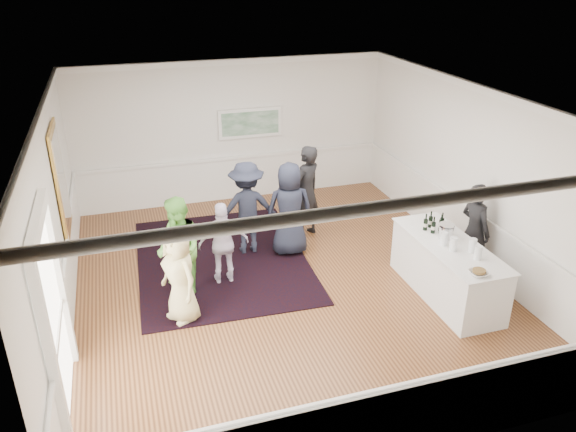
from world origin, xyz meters
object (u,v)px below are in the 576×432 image
object	(u,v)px
guest_tan	(180,275)
guest_navy	(289,209)
nut_bowl	(479,272)
serving_table	(447,269)
guest_lilac	(224,243)
ice_bucket	(446,232)
guest_green	(179,248)
guest_dark_a	(247,208)
bartender	(474,231)
guest_dark_b	(306,192)

from	to	relation	value
guest_tan	guest_navy	xyz separation A→B (m)	(2.24, 1.59, 0.12)
guest_tan	nut_bowl	distance (m)	4.42
serving_table	guest_lilac	xyz separation A→B (m)	(-3.41, 1.51, 0.26)
ice_bucket	nut_bowl	world-z (taller)	ice_bucket
guest_green	guest_dark_a	size ratio (longest dim) A/B	0.96
bartender	guest_dark_a	size ratio (longest dim) A/B	0.96
guest_navy	nut_bowl	size ratio (longest dim) A/B	6.51
guest_green	guest_dark_b	xyz separation A→B (m)	(2.69, 1.48, 0.08)
guest_dark_b	guest_navy	world-z (taller)	guest_dark_b
nut_bowl	guest_dark_b	bearing A→B (deg)	109.65
serving_table	guest_lilac	bearing A→B (deg)	156.07
guest_green	ice_bucket	world-z (taller)	guest_green
nut_bowl	bartender	bearing A→B (deg)	57.34
guest_navy	ice_bucket	world-z (taller)	guest_navy
guest_green	guest_dark_a	distance (m)	1.83
serving_table	guest_dark_a	distance (m)	3.74
guest_navy	guest_green	bearing A→B (deg)	29.40
guest_navy	ice_bucket	bearing A→B (deg)	143.01
guest_dark_b	ice_bucket	world-z (taller)	guest_dark_b
bartender	guest_lilac	bearing A→B (deg)	65.64
bartender	serving_table	bearing A→B (deg)	110.13
guest_dark_a	nut_bowl	world-z (taller)	guest_dark_a
serving_table	nut_bowl	xyz separation A→B (m)	(-0.14, -0.97, 0.51)
guest_lilac	ice_bucket	size ratio (longest dim) A/B	5.67
guest_navy	ice_bucket	size ratio (longest dim) A/B	6.89
bartender	guest_green	world-z (taller)	bartender
serving_table	guest_dark_b	xyz separation A→B (m)	(-1.49, 2.80, 0.46)
ice_bucket	guest_navy	bearing A→B (deg)	135.86
guest_dark_a	guest_green	bearing A→B (deg)	42.79
guest_green	bartender	bearing A→B (deg)	62.98
guest_green	guest_dark_a	world-z (taller)	guest_dark_a
serving_table	guest_dark_b	distance (m)	3.21
serving_table	guest_lilac	world-z (taller)	guest_lilac
guest_lilac	nut_bowl	bearing A→B (deg)	144.61
guest_lilac	guest_tan	bearing A→B (deg)	48.55
guest_dark_a	nut_bowl	distance (m)	4.34
ice_bucket	guest_lilac	bearing A→B (deg)	159.20
ice_bucket	guest_tan	bearing A→B (deg)	174.62
guest_tan	guest_dark_a	world-z (taller)	guest_dark_a
guest_dark_b	ice_bucket	size ratio (longest dim) A/B	7.26
guest_tan	guest_dark_b	size ratio (longest dim) A/B	0.82
guest_dark_b	guest_navy	distance (m)	0.80
guest_dark_b	guest_dark_a	bearing A→B (deg)	-17.11
guest_green	nut_bowl	size ratio (longest dim) A/B	6.25
serving_table	guest_dark_b	bearing A→B (deg)	117.99
serving_table	guest_tan	distance (m)	4.32
guest_tan	ice_bucket	bearing A→B (deg)	59.51
serving_table	nut_bowl	bearing A→B (deg)	-98.31
guest_dark_b	nut_bowl	bearing A→B (deg)	78.71
guest_lilac	guest_green	bearing A→B (deg)	16.00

